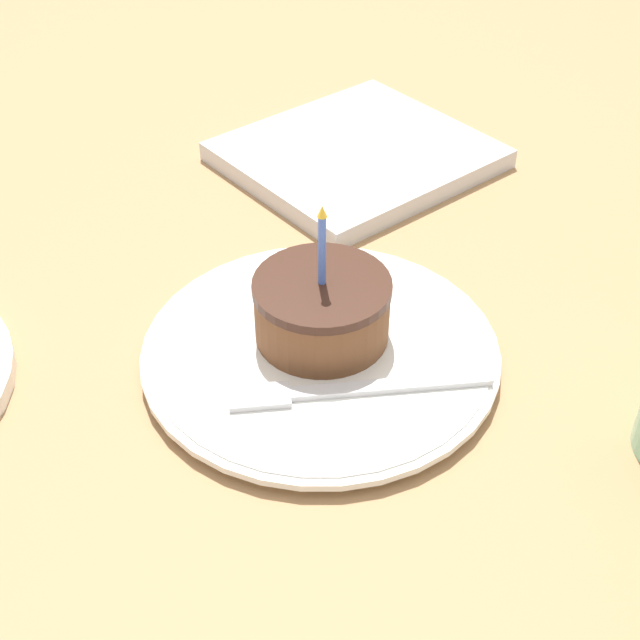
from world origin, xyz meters
TOP-DOWN VIEW (x-y plane):
  - ground_plane at (0.00, 0.00)m, footprint 2.40×2.40m
  - plate at (-0.03, 0.00)m, footprint 0.28×0.28m
  - cake_slice at (-0.02, 0.01)m, footprint 0.11×0.11m
  - fork at (-0.05, -0.05)m, footprint 0.17×0.12m
  - marble_board at (0.20, 0.22)m, footprint 0.25×0.22m

SIDE VIEW (x-z plane):
  - ground_plane at x=0.00m, z-range -0.04..0.00m
  - plate at x=-0.03m, z-range 0.00..0.01m
  - marble_board at x=0.20m, z-range 0.00..0.02m
  - fork at x=-0.05m, z-range 0.01..0.02m
  - cake_slice at x=-0.02m, z-range -0.02..0.10m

